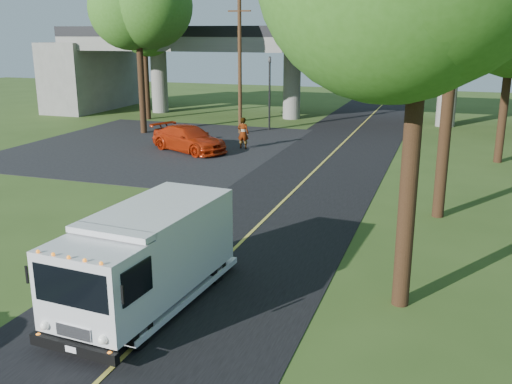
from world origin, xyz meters
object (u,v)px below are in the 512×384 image
at_px(step_van, 148,255).
at_px(pedestrian, 243,133).
at_px(traffic_signal, 270,85).
at_px(tree_left_far, 145,24).
at_px(red_sedan, 189,139).
at_px(utility_pole, 240,67).
at_px(tree_left_lot, 139,16).

bearing_deg(step_van, pedestrian, 107.51).
relative_size(traffic_signal, tree_left_far, 0.53).
bearing_deg(red_sedan, utility_pole, 18.23).
relative_size(utility_pole, tree_left_far, 0.91).
height_order(utility_pole, step_van, utility_pole).
xyz_separation_m(traffic_signal, utility_pole, (-1.50, -2.00, 1.40)).
relative_size(tree_left_far, red_sedan, 1.89).
distance_m(step_van, red_sedan, 19.86).
bearing_deg(red_sedan, step_van, -133.28).
distance_m(traffic_signal, red_sedan, 9.40).
xyz_separation_m(tree_left_lot, pedestrian, (8.34, -2.84, -6.94)).
distance_m(tree_left_far, step_van, 33.72).
bearing_deg(tree_left_far, traffic_signal, -9.65).
height_order(tree_left_lot, red_sedan, tree_left_lot).
distance_m(tree_left_lot, step_van, 27.26).
relative_size(tree_left_lot, pedestrian, 5.47).
height_order(traffic_signal, pedestrian, traffic_signal).
xyz_separation_m(traffic_signal, step_van, (5.32, -27.16, -1.82)).
height_order(tree_left_lot, pedestrian, tree_left_lot).
height_order(traffic_signal, tree_left_far, tree_left_far).
bearing_deg(traffic_signal, pedestrian, -85.53).
height_order(traffic_signal, step_van, traffic_signal).
relative_size(utility_pole, red_sedan, 1.72).
distance_m(tree_left_lot, red_sedan, 10.17).
xyz_separation_m(traffic_signal, red_sedan, (-2.23, -8.80, -2.44)).
distance_m(traffic_signal, step_van, 27.73).
distance_m(utility_pole, tree_left_lot, 7.43).
bearing_deg(red_sedan, tree_left_far, 63.20).
relative_size(tree_left_far, step_van, 1.59).
bearing_deg(step_van, tree_left_lot, 123.89).
xyz_separation_m(tree_left_lot, tree_left_far, (-3.00, 6.00, -0.45)).
bearing_deg(traffic_signal, red_sedan, -104.22).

